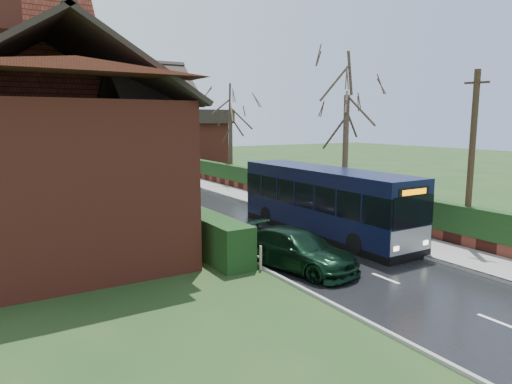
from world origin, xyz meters
TOP-DOWN VIEW (x-y plane):
  - ground at (0.00, 0.00)m, footprint 140.00×140.00m
  - road at (0.00, 10.00)m, footprint 6.00×100.00m
  - pavement at (4.25, 10.00)m, footprint 2.50×100.00m
  - kerb_right at (3.05, 10.00)m, footprint 0.12×100.00m
  - kerb_left at (-3.05, 10.00)m, footprint 0.12×100.00m
  - front_hedge at (-3.90, 5.00)m, footprint 1.20×16.00m
  - picket_fence at (-3.15, 5.00)m, footprint 0.10×16.00m
  - right_wall_hedge at (5.80, 10.00)m, footprint 0.60×50.00m
  - brick_house at (-8.73, 4.78)m, footprint 9.30×14.60m
  - bus at (2.20, -0.04)m, footprint 2.41×10.35m
  - car_silver at (-2.79, 3.65)m, footprint 2.15×3.85m
  - car_green at (-1.92, -3.48)m, footprint 3.11×5.21m
  - car_distant at (-0.53, 35.72)m, footprint 2.11×4.01m
  - bus_stop_sign at (4.00, 5.67)m, footprint 0.16×0.41m
  - telegraph_pole at (5.80, -5.00)m, footprint 0.37×0.93m
  - tree_right_near at (6.30, 3.16)m, footprint 4.48×4.48m
  - tree_right_far at (6.57, 17.64)m, footprint 4.60×4.60m

SIDE VIEW (x-z plane):
  - ground at x=0.00m, z-range 0.00..0.00m
  - road at x=0.00m, z-range 0.00..0.02m
  - kerb_left at x=-3.05m, z-range 0.00..0.10m
  - pavement at x=4.25m, z-range 0.00..0.14m
  - kerb_right at x=3.05m, z-range 0.00..0.14m
  - picket_fence at x=-3.15m, z-range 0.00..0.90m
  - car_silver at x=-2.79m, z-range 0.00..1.24m
  - car_distant at x=-0.53m, z-range 0.00..1.26m
  - car_green at x=-1.92m, z-range 0.00..1.42m
  - front_hedge at x=-3.90m, z-range 0.00..1.60m
  - right_wall_hedge at x=5.80m, z-range 0.12..1.92m
  - bus at x=2.20m, z-range -0.01..3.12m
  - bus_stop_sign at x=4.00m, z-range 0.44..3.19m
  - telegraph_pole at x=5.80m, z-range 0.04..7.42m
  - brick_house at x=-8.73m, z-range -0.77..9.53m
  - tree_right_far at x=6.57m, z-range 2.20..11.09m
  - tree_right_near at x=6.30m, z-range 2.39..12.05m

